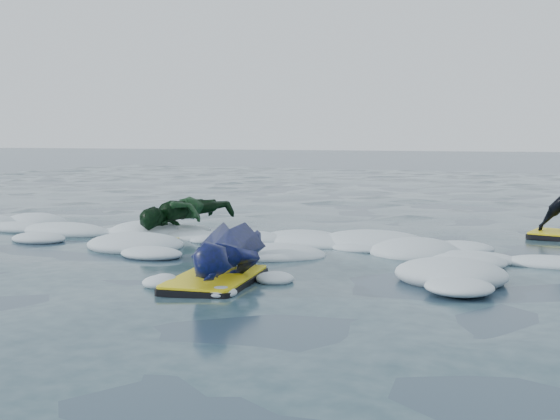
{
  "coord_description": "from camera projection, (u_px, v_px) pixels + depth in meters",
  "views": [
    {
      "loc": [
        4.53,
        -6.15,
        1.3
      ],
      "look_at": [
        1.2,
        1.6,
        0.42
      ],
      "focal_mm": 45.0,
      "sensor_mm": 36.0,
      "label": 1
    }
  ],
  "objects": [
    {
      "name": "ground",
      "position": [
        119.0,
        259.0,
        7.53
      ],
      "size": [
        120.0,
        120.0,
        0.0
      ],
      "primitive_type": "plane",
      "color": "#152034",
      "rests_on": "ground"
    },
    {
      "name": "prone_woman_unit",
      "position": [
        227.0,
        254.0,
        6.37
      ],
      "size": [
        1.18,
        1.91,
        0.47
      ],
      "rotation": [
        0.0,
        0.0,
        1.72
      ],
      "color": "black",
      "rests_on": "ground"
    },
    {
      "name": "foam_band",
      "position": [
        170.0,
        245.0,
        8.48
      ],
      "size": [
        12.0,
        3.1,
        0.3
      ],
      "primitive_type": null,
      "color": "silver",
      "rests_on": "ground"
    },
    {
      "name": "prone_child_unit",
      "position": [
        186.0,
        217.0,
        9.06
      ],
      "size": [
        1.09,
        1.48,
        0.53
      ],
      "rotation": [
        0.0,
        0.0,
        1.19
      ],
      "color": "black",
      "rests_on": "ground"
    }
  ]
}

